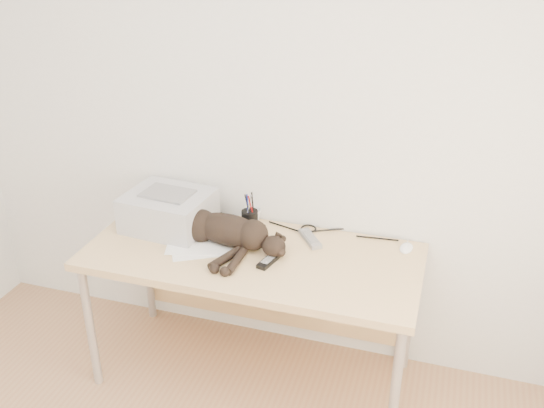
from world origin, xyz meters
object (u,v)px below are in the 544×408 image
(mug, at_px, (252,217))
(pen_cup, at_px, (250,221))
(printer, at_px, (169,210))
(desk, at_px, (258,268))
(cat, at_px, (224,231))
(mouse, at_px, (406,246))

(mug, relative_size, pen_cup, 0.44)
(printer, distance_m, mug, 0.43)
(desk, distance_m, pen_cup, 0.24)
(printer, xyz_separation_m, cat, (0.34, -0.09, -0.02))
(desk, distance_m, mouse, 0.74)
(printer, distance_m, pen_cup, 0.42)
(desk, xyz_separation_m, mug, (-0.09, 0.19, 0.18))
(cat, height_order, pen_cup, pen_cup)
(printer, xyz_separation_m, mug, (0.40, 0.15, -0.05))
(printer, bearing_deg, mouse, 6.40)
(pen_cup, bearing_deg, printer, -169.35)
(cat, bearing_deg, mouse, 22.79)
(mug, xyz_separation_m, mouse, (0.79, -0.02, -0.03))
(mug, distance_m, pen_cup, 0.08)
(printer, height_order, pen_cup, pen_cup)
(desk, xyz_separation_m, mouse, (0.70, 0.18, 0.15))
(printer, bearing_deg, pen_cup, 10.65)
(desk, bearing_deg, mug, 115.77)
(cat, xyz_separation_m, mouse, (0.85, 0.22, -0.06))
(cat, height_order, mug, cat)
(printer, distance_m, cat, 0.35)
(cat, bearing_deg, printer, 174.15)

